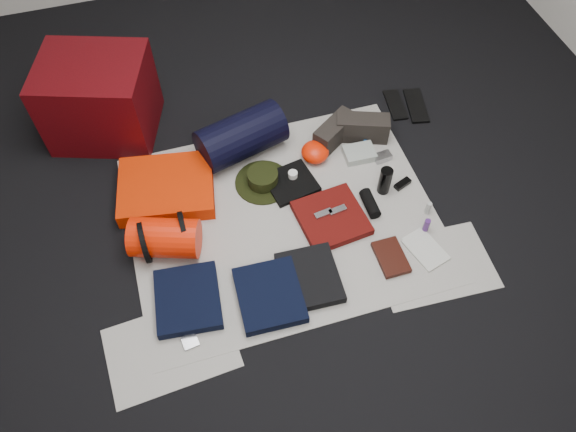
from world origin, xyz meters
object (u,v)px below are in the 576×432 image
object	(u,v)px
red_cabinet	(99,99)
navy_duffel	(241,136)
water_bottle	(385,181)
compact_camera	(383,157)
stuff_sack	(165,238)
paperback_book	(391,257)
sleeping_pad	(166,188)

from	to	relation	value
red_cabinet	navy_duffel	world-z (taller)	red_cabinet
water_bottle	compact_camera	bearing A→B (deg)	68.57
stuff_sack	paperback_book	distance (m)	1.14
red_cabinet	water_bottle	world-z (taller)	red_cabinet
navy_duffel	sleeping_pad	bearing A→B (deg)	-174.86
red_cabinet	compact_camera	size ratio (longest dim) A/B	6.02
sleeping_pad	navy_duffel	size ratio (longest dim) A/B	1.04
sleeping_pad	navy_duffel	bearing A→B (deg)	20.56
compact_camera	paperback_book	distance (m)	0.66
sleeping_pad	paperback_book	size ratio (longest dim) A/B	2.40
sleeping_pad	paperback_book	distance (m)	1.25
water_bottle	red_cabinet	bearing A→B (deg)	146.67
sleeping_pad	water_bottle	world-z (taller)	water_bottle
water_bottle	compact_camera	size ratio (longest dim) A/B	1.79
stuff_sack	water_bottle	size ratio (longest dim) A/B	2.00
stuff_sack	compact_camera	size ratio (longest dim) A/B	3.58
paperback_book	navy_duffel	bearing A→B (deg)	120.62
paperback_book	water_bottle	bearing A→B (deg)	72.86
red_cabinet	stuff_sack	bearing A→B (deg)	-59.74
sleeping_pad	compact_camera	world-z (taller)	sleeping_pad
water_bottle	compact_camera	world-z (taller)	water_bottle
navy_duffel	stuff_sack	bearing A→B (deg)	-150.31
navy_duffel	water_bottle	bearing A→B (deg)	-52.09
compact_camera	paperback_book	world-z (taller)	compact_camera
stuff_sack	water_bottle	world-z (taller)	stuff_sack
red_cabinet	water_bottle	distance (m)	1.67
compact_camera	red_cabinet	bearing A→B (deg)	148.38
red_cabinet	sleeping_pad	world-z (taller)	red_cabinet
red_cabinet	compact_camera	world-z (taller)	red_cabinet
paperback_book	sleeping_pad	bearing A→B (deg)	143.75
sleeping_pad	water_bottle	distance (m)	1.19
navy_duffel	paperback_book	size ratio (longest dim) A/B	2.31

